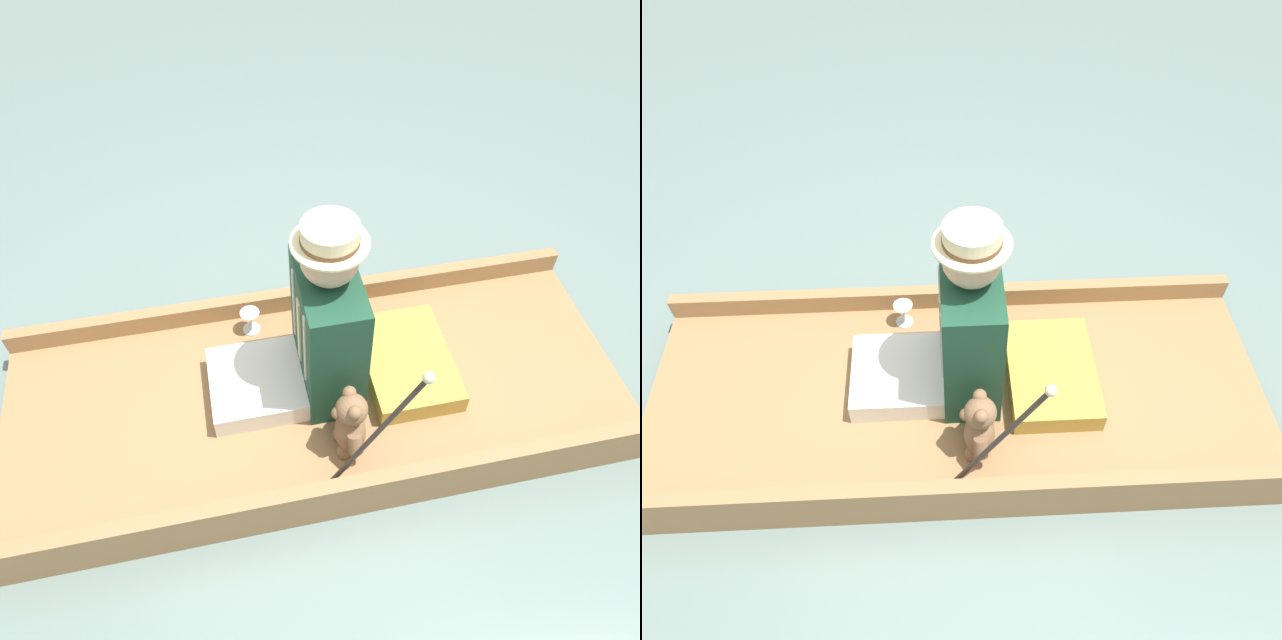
# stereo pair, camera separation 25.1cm
# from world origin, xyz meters

# --- Properties ---
(ground_plane) EXTENTS (16.00, 16.00, 0.00)m
(ground_plane) POSITION_xyz_m (0.00, 0.00, 0.00)
(ground_plane) COLOR slate
(punt_boat) EXTENTS (1.10, 2.76, 0.25)m
(punt_boat) POSITION_xyz_m (0.00, 0.00, 0.08)
(punt_boat) COLOR #997047
(punt_boat) RESTS_ON ground_plane
(seat_cushion) EXTENTS (0.55, 0.38, 0.10)m
(seat_cushion) POSITION_xyz_m (0.03, -0.43, 0.20)
(seat_cushion) COLOR #B7933D
(seat_cushion) RESTS_ON punt_boat
(seated_person) EXTENTS (0.45, 0.67, 0.92)m
(seated_person) POSITION_xyz_m (0.04, -0.01, 0.50)
(seated_person) COLOR white
(seated_person) RESTS_ON punt_boat
(teddy_bear) EXTENTS (0.25, 0.15, 0.36)m
(teddy_bear) POSITION_xyz_m (-0.30, -0.08, 0.31)
(teddy_bear) COLOR #846042
(teddy_bear) RESTS_ON punt_boat
(wine_glass) EXTENTS (0.09, 0.09, 0.12)m
(wine_glass) POSITION_xyz_m (0.41, 0.24, 0.24)
(wine_glass) COLOR silver
(wine_glass) RESTS_ON punt_boat
(walking_cane) EXTENTS (0.04, 0.36, 0.66)m
(walking_cane) POSITION_xyz_m (-0.45, -0.17, 0.53)
(walking_cane) COLOR #2D2823
(walking_cane) RESTS_ON punt_boat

